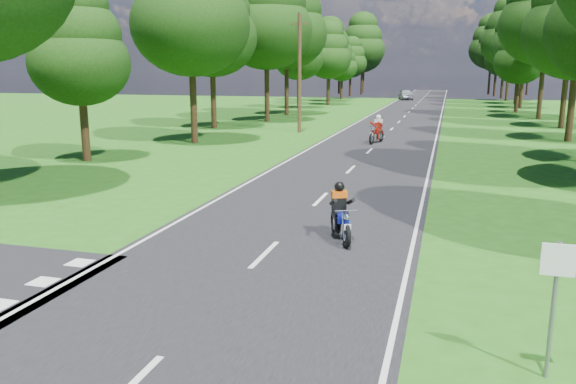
% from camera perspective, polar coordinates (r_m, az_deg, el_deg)
% --- Properties ---
extents(ground, '(160.00, 160.00, 0.00)m').
position_cam_1_polar(ground, '(11.48, -5.58, -9.48)').
color(ground, '#264F12').
rests_on(ground, ground).
extents(main_road, '(7.00, 140.00, 0.02)m').
position_cam_1_polar(main_road, '(60.19, 12.19, 7.94)').
color(main_road, black).
rests_on(main_road, ground).
extents(road_markings, '(7.40, 140.00, 0.01)m').
position_cam_1_polar(road_markings, '(58.33, 11.93, 7.84)').
color(road_markings, silver).
rests_on(road_markings, main_road).
extents(treeline, '(40.00, 115.35, 14.78)m').
position_cam_1_polar(treeline, '(70.13, 14.30, 15.16)').
color(treeline, black).
rests_on(treeline, ground).
extents(telegraph_pole, '(1.20, 0.26, 8.00)m').
position_cam_1_polar(telegraph_pole, '(39.19, 1.18, 12.00)').
color(telegraph_pole, '#382616').
rests_on(telegraph_pole, ground).
extents(road_sign, '(0.45, 0.07, 2.00)m').
position_cam_1_polar(road_sign, '(8.55, 25.51, -8.80)').
color(road_sign, slate).
rests_on(road_sign, ground).
extents(rider_near_blue, '(1.22, 1.84, 1.46)m').
position_cam_1_polar(rider_near_blue, '(14.27, 5.37, -1.96)').
color(rider_near_blue, '#0D1590').
rests_on(rider_near_blue, main_road).
extents(rider_far_red, '(1.08, 2.09, 1.66)m').
position_cam_1_polar(rider_far_red, '(33.85, 9.01, 6.35)').
color(rider_far_red, maroon).
rests_on(rider_far_red, main_road).
extents(distant_car, '(2.80, 4.80, 1.54)m').
position_cam_1_polar(distant_car, '(85.70, 11.87, 9.68)').
color(distant_car, '#AAACB1').
rests_on(distant_car, main_road).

